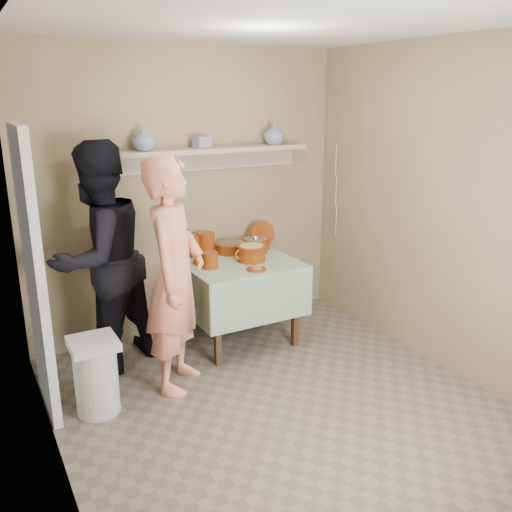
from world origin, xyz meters
TOP-DOWN VIEW (x-y plane):
  - ground at (0.00, 0.00)m, footprint 3.50×3.50m
  - tile_panel at (-1.46, 0.95)m, footprint 0.06×0.70m
  - plate_stack_a at (-0.05, 1.60)m, footprint 0.14×0.14m
  - plate_stack_b at (0.09, 1.59)m, footprint 0.17×0.17m
  - bowl_stack at (-0.06, 1.18)m, footprint 0.14×0.14m
  - empty_bowl at (-0.06, 1.33)m, footprint 0.15×0.15m
  - propped_lid at (0.68, 1.57)m, footprint 0.26×0.09m
  - vase_right at (0.82, 1.61)m, footprint 0.24×0.24m
  - vase_left at (-0.43, 1.62)m, footprint 0.26×0.26m
  - ceramic_box at (0.10, 1.64)m, footprint 0.17×0.14m
  - person_cook at (-0.52, 0.77)m, footprint 0.73×0.77m
  - person_helper at (-0.93, 1.34)m, footprint 1.13×1.05m
  - room_shell at (0.00, 0.00)m, footprint 3.04×3.54m
  - serving_table at (0.25, 1.28)m, footprint 0.97×0.97m
  - cazuela_meat_a at (0.31, 1.52)m, footprint 0.30×0.30m
  - cazuela_meat_b at (0.58, 1.53)m, footprint 0.28×0.28m
  - ladle at (0.56, 1.50)m, footprint 0.08×0.26m
  - cazuela_rice at (0.35, 1.19)m, footprint 0.33×0.25m
  - front_plate at (0.26, 0.94)m, footprint 0.16×0.16m
  - wall_shelf at (0.20, 1.65)m, footprint 1.80×0.25m
  - trash_bin at (-1.17, 0.68)m, footprint 0.32×0.32m
  - electrical_cord at (1.47, 1.48)m, footprint 0.01×0.05m

SIDE VIEW (x-z plane):
  - ground at x=0.00m, z-range 0.00..0.00m
  - trash_bin at x=-1.17m, z-range 0.00..0.56m
  - serving_table at x=0.25m, z-range 0.26..1.02m
  - front_plate at x=0.26m, z-range 0.76..0.78m
  - empty_bowl at x=-0.06m, z-range 0.76..0.81m
  - cazuela_meat_a at x=0.31m, z-range 0.77..0.87m
  - cazuela_meat_b at x=0.58m, z-range 0.77..0.87m
  - bowl_stack at x=-0.06m, z-range 0.76..0.90m
  - cazuela_rice at x=0.35m, z-range 0.77..0.92m
  - plate_stack_a at x=-0.05m, z-range 0.76..0.95m
  - plate_stack_b at x=0.09m, z-range 0.76..0.96m
  - ladle at x=0.56m, z-range 0.78..0.97m
  - propped_lid at x=0.68m, z-range 0.76..1.01m
  - person_cook at x=-0.52m, z-range 0.00..1.77m
  - person_helper at x=-0.93m, z-range 0.00..1.85m
  - tile_panel at x=-1.46m, z-range 0.00..2.00m
  - electrical_cord at x=1.47m, z-range 0.80..1.70m
  - room_shell at x=0.00m, z-range 0.30..2.92m
  - wall_shelf at x=0.20m, z-range 1.57..1.78m
  - ceramic_box at x=0.10m, z-range 1.72..1.82m
  - vase_left at x=-0.43m, z-range 1.72..1.92m
  - vase_right at x=0.82m, z-range 1.72..1.92m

